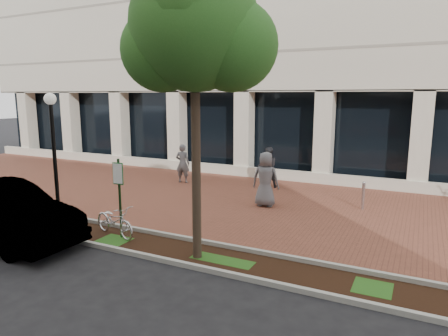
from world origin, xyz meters
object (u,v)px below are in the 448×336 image
at_px(street_tree, 197,35).
at_px(locked_bicycle, 115,220).
at_px(lamppost, 54,151).
at_px(bollard, 363,195).
at_px(parking_sign, 119,188).
at_px(pedestrian_mid, 268,167).
at_px(pedestrian_left, 183,163).
at_px(pedestrian_right, 266,179).
at_px(sedan_near_curb, 1,214).

xyz_separation_m(street_tree, locked_bicycle, (-2.96, 0.28, -4.88)).
relative_size(lamppost, bollard, 3.98).
bearing_deg(parking_sign, bollard, 42.74).
xyz_separation_m(parking_sign, pedestrian_mid, (1.51, 7.83, -0.57)).
distance_m(pedestrian_left, pedestrian_right, 5.26).
bearing_deg(locked_bicycle, pedestrian_mid, 2.44).
xyz_separation_m(pedestrian_left, pedestrian_right, (4.84, -2.06, 0.10)).
bearing_deg(sedan_near_curb, lamppost, 3.40).
relative_size(parking_sign, lamppost, 0.56).
height_order(street_tree, bollard, street_tree).
bearing_deg(parking_sign, pedestrian_left, 104.80).
xyz_separation_m(lamppost, locked_bicycle, (2.47, -0.18, -1.85)).
bearing_deg(street_tree, pedestrian_right, 92.27).
bearing_deg(street_tree, lamppost, 175.13).
distance_m(parking_sign, locked_bicycle, 1.04).
relative_size(parking_sign, sedan_near_curb, 0.46).
bearing_deg(lamppost, pedestrian_left, 86.70).
distance_m(pedestrian_mid, bollard, 4.61).
bearing_deg(pedestrian_right, lamppost, 34.89).
height_order(lamppost, pedestrian_right, lamppost).
distance_m(lamppost, sedan_near_curb, 2.45).
distance_m(locked_bicycle, pedestrian_left, 7.27).
bearing_deg(pedestrian_left, sedan_near_curb, 76.88).
height_order(locked_bicycle, pedestrian_left, pedestrian_left).
relative_size(lamppost, pedestrian_mid, 2.28).
bearing_deg(lamppost, locked_bicycle, -4.24).
relative_size(pedestrian_mid, sedan_near_curb, 0.36).
height_order(lamppost, sedan_near_curb, lamppost).
bearing_deg(bollard, lamppost, -145.59).
xyz_separation_m(parking_sign, lamppost, (-2.75, 0.24, 0.84)).
bearing_deg(bollard, locked_bicycle, -135.09).
relative_size(parking_sign, locked_bicycle, 1.31).
bearing_deg(street_tree, pedestrian_mid, 98.35).
distance_m(parking_sign, bollard, 8.40).
xyz_separation_m(locked_bicycle, pedestrian_mid, (1.78, 7.77, 0.44)).
bearing_deg(parking_sign, pedestrian_right, 59.58).
height_order(parking_sign, locked_bicycle, parking_sign).
distance_m(street_tree, pedestrian_right, 6.75).
bearing_deg(locked_bicycle, pedestrian_left, 32.05).
height_order(bollard, sedan_near_curb, sedan_near_curb).
xyz_separation_m(pedestrian_mid, pedestrian_right, (0.98, -2.88, 0.11)).
bearing_deg(bollard, street_tree, -115.96).
relative_size(lamppost, sedan_near_curb, 0.82).
height_order(pedestrian_right, bollard, pedestrian_right).
distance_m(parking_sign, pedestrian_right, 5.56).
xyz_separation_m(lamppost, pedestrian_left, (0.39, 6.76, -1.41)).
distance_m(pedestrian_right, bollard, 3.48).
bearing_deg(sedan_near_curb, pedestrian_left, -0.65).
height_order(pedestrian_right, sedan_near_curb, pedestrian_right).
height_order(parking_sign, pedestrian_left, parking_sign).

